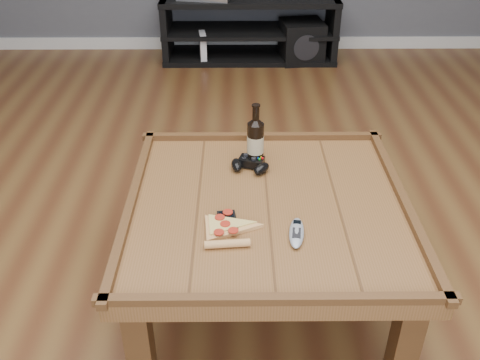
{
  "coord_description": "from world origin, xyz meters",
  "views": [
    {
      "loc": [
        -0.11,
        -1.56,
        1.55
      ],
      "look_at": [
        -0.1,
        0.05,
        0.52
      ],
      "focal_mm": 40.0,
      "sensor_mm": 36.0,
      "label": 1
    }
  ],
  "objects_px": {
    "media_console": "(250,29)",
    "beer_bottle": "(255,140)",
    "smartphone": "(228,222)",
    "subwoofer": "(302,41)",
    "game_controller": "(250,164)",
    "coffee_table": "(267,216)",
    "remote_control": "(297,233)",
    "game_console": "(203,49)",
    "pizza_slice": "(226,229)"
  },
  "relations": [
    {
      "from": "media_console",
      "to": "beer_bottle",
      "type": "distance_m",
      "value": 2.49
    },
    {
      "from": "beer_bottle",
      "to": "smartphone",
      "type": "bearing_deg",
      "value": -104.82
    },
    {
      "from": "beer_bottle",
      "to": "subwoofer",
      "type": "xyz_separation_m",
      "value": [
        0.46,
        2.4,
        -0.39
      ]
    },
    {
      "from": "game_controller",
      "to": "subwoofer",
      "type": "relative_size",
      "value": 0.45
    },
    {
      "from": "coffee_table",
      "to": "remote_control",
      "type": "distance_m",
      "value": 0.22
    },
    {
      "from": "coffee_table",
      "to": "game_controller",
      "type": "relative_size",
      "value": 6.28
    },
    {
      "from": "coffee_table",
      "to": "remote_control",
      "type": "relative_size",
      "value": 6.2
    },
    {
      "from": "beer_bottle",
      "to": "smartphone",
      "type": "distance_m",
      "value": 0.42
    },
    {
      "from": "coffee_table",
      "to": "media_console",
      "type": "xyz_separation_m",
      "value": [
        0.0,
        2.75,
        -0.15
      ]
    },
    {
      "from": "coffee_table",
      "to": "subwoofer",
      "type": "relative_size",
      "value": 2.83
    },
    {
      "from": "media_console",
      "to": "beer_bottle",
      "type": "height_order",
      "value": "beer_bottle"
    },
    {
      "from": "coffee_table",
      "to": "game_console",
      "type": "distance_m",
      "value": 2.69
    },
    {
      "from": "remote_control",
      "to": "game_controller",
      "type": "bearing_deg",
      "value": 116.12
    },
    {
      "from": "pizza_slice",
      "to": "subwoofer",
      "type": "xyz_separation_m",
      "value": [
        0.57,
        2.85,
        -0.3
      ]
    },
    {
      "from": "coffee_table",
      "to": "media_console",
      "type": "bearing_deg",
      "value": 90.0
    },
    {
      "from": "pizza_slice",
      "to": "subwoofer",
      "type": "relative_size",
      "value": 0.75
    },
    {
      "from": "subwoofer",
      "to": "beer_bottle",
      "type": "bearing_deg",
      "value": -108.4
    },
    {
      "from": "beer_bottle",
      "to": "remote_control",
      "type": "relative_size",
      "value": 1.54
    },
    {
      "from": "beer_bottle",
      "to": "media_console",
      "type": "bearing_deg",
      "value": 89.15
    },
    {
      "from": "game_controller",
      "to": "game_console",
      "type": "height_order",
      "value": "game_controller"
    },
    {
      "from": "smartphone",
      "to": "remote_control",
      "type": "relative_size",
      "value": 0.73
    },
    {
      "from": "coffee_table",
      "to": "game_console",
      "type": "xyz_separation_m",
      "value": [
        -0.38,
        2.64,
        -0.28
      ]
    },
    {
      "from": "pizza_slice",
      "to": "smartphone",
      "type": "distance_m",
      "value": 0.04
    },
    {
      "from": "remote_control",
      "to": "subwoofer",
      "type": "distance_m",
      "value": 2.91
    },
    {
      "from": "smartphone",
      "to": "game_console",
      "type": "distance_m",
      "value": 2.79
    },
    {
      "from": "pizza_slice",
      "to": "beer_bottle",
      "type": "bearing_deg",
      "value": 71.18
    },
    {
      "from": "beer_bottle",
      "to": "pizza_slice",
      "type": "distance_m",
      "value": 0.46
    },
    {
      "from": "pizza_slice",
      "to": "game_console",
      "type": "bearing_deg",
      "value": 90.05
    },
    {
      "from": "coffee_table",
      "to": "remote_control",
      "type": "xyz_separation_m",
      "value": [
        0.08,
        -0.19,
        0.07
      ]
    },
    {
      "from": "media_console",
      "to": "beer_bottle",
      "type": "xyz_separation_m",
      "value": [
        -0.04,
        -2.47,
        0.31
      ]
    },
    {
      "from": "smartphone",
      "to": "coffee_table",
      "type": "bearing_deg",
      "value": 32.82
    },
    {
      "from": "coffee_table",
      "to": "smartphone",
      "type": "relative_size",
      "value": 8.51
    },
    {
      "from": "remote_control",
      "to": "subwoofer",
      "type": "relative_size",
      "value": 0.46
    },
    {
      "from": "media_console",
      "to": "pizza_slice",
      "type": "bearing_deg",
      "value": -92.92
    },
    {
      "from": "game_controller",
      "to": "remote_control",
      "type": "xyz_separation_m",
      "value": [
        0.14,
        -0.42,
        -0.01
      ]
    },
    {
      "from": "coffee_table",
      "to": "subwoofer",
      "type": "xyz_separation_m",
      "value": [
        0.42,
        2.69,
        -0.23
      ]
    },
    {
      "from": "game_controller",
      "to": "smartphone",
      "type": "height_order",
      "value": "game_controller"
    },
    {
      "from": "beer_bottle",
      "to": "game_console",
      "type": "bearing_deg",
      "value": 98.22
    },
    {
      "from": "media_console",
      "to": "remote_control",
      "type": "relative_size",
      "value": 8.43
    },
    {
      "from": "pizza_slice",
      "to": "subwoofer",
      "type": "bearing_deg",
      "value": 74.04
    },
    {
      "from": "media_console",
      "to": "pizza_slice",
      "type": "xyz_separation_m",
      "value": [
        -0.15,
        -2.91,
        0.21
      ]
    },
    {
      "from": "beer_bottle",
      "to": "game_controller",
      "type": "distance_m",
      "value": 0.1
    },
    {
      "from": "game_console",
      "to": "media_console",
      "type": "bearing_deg",
      "value": 8.37
    },
    {
      "from": "coffee_table",
      "to": "game_controller",
      "type": "xyz_separation_m",
      "value": [
        -0.06,
        0.23,
        0.08
      ]
    },
    {
      "from": "media_console",
      "to": "smartphone",
      "type": "relative_size",
      "value": 11.57
    },
    {
      "from": "media_console",
      "to": "game_console",
      "type": "distance_m",
      "value": 0.41
    },
    {
      "from": "subwoofer",
      "to": "coffee_table",
      "type": "bearing_deg",
      "value": -106.52
    },
    {
      "from": "smartphone",
      "to": "subwoofer",
      "type": "bearing_deg",
      "value": 71.82
    },
    {
      "from": "game_controller",
      "to": "subwoofer",
      "type": "xyz_separation_m",
      "value": [
        0.48,
        2.45,
        -0.31
      ]
    },
    {
      "from": "media_console",
      "to": "game_controller",
      "type": "distance_m",
      "value": 2.53
    }
  ]
}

